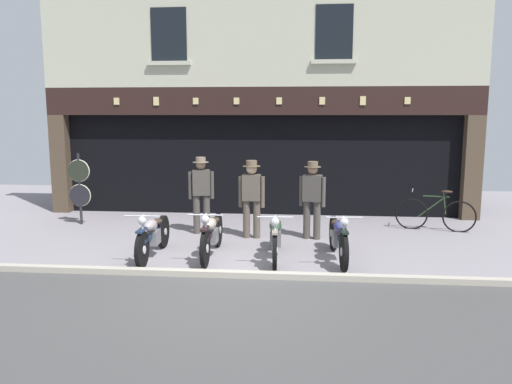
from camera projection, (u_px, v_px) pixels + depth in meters
name	position (u px, v px, depth m)	size (l,w,h in m)	color
ground	(222.00, 303.00, 7.19)	(23.10, 22.00, 0.18)	gray
shop_facade	(264.00, 147.00, 14.81)	(11.40, 4.42, 6.05)	black
motorcycle_left	(153.00, 235.00, 9.31)	(0.62, 2.00, 0.92)	black
motorcycle_center_left	(212.00, 234.00, 9.37)	(0.62, 2.07, 0.93)	black
motorcycle_center	(276.00, 236.00, 9.23)	(0.62, 2.02, 0.92)	black
motorcycle_center_right	(338.00, 237.00, 9.13)	(0.62, 2.03, 0.93)	black
salesman_left	(201.00, 191.00, 11.10)	(0.55, 0.35, 1.70)	#47423D
shopkeeper_center	(252.00, 195.00, 10.70)	(0.56, 0.37, 1.67)	brown
salesman_right	(312.00, 196.00, 10.61)	(0.55, 0.35, 1.65)	#47423D
tyre_sign_pole	(79.00, 184.00, 12.01)	(0.54, 0.06, 1.71)	#232328
advert_board_near	(320.00, 154.00, 13.08)	(0.76, 0.03, 0.97)	beige
leaning_bicycle	(435.00, 214.00, 11.45)	(1.72, 0.57, 0.95)	black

